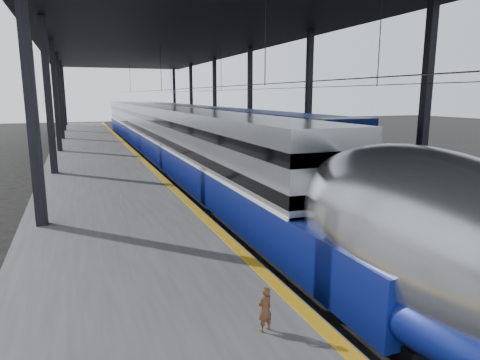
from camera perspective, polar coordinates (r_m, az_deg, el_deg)
ground at (r=11.81m, az=4.17°, el=-14.34°), size 160.00×160.00×0.00m
platform at (r=30.00m, az=-18.65°, el=1.83°), size 6.00×80.00×1.00m
yellow_strip at (r=30.16m, az=-13.39°, el=3.13°), size 0.30×80.00×0.01m
rails at (r=31.39m, az=-3.87°, el=2.01°), size 6.52×80.00×0.16m
canopy at (r=30.59m, az=-9.02°, el=18.65°), size 18.00×75.00×9.47m
tgv_train at (r=35.02m, az=-10.10°, el=5.95°), size 2.95×65.20×4.23m
second_train at (r=45.12m, az=-6.09°, el=7.31°), size 2.96×56.05×4.08m
child at (r=7.83m, az=3.35°, el=-16.84°), size 0.35×0.28×0.82m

